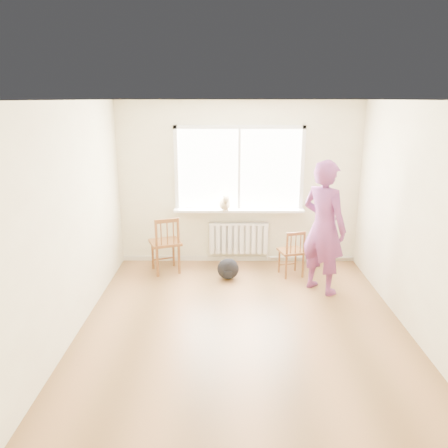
{
  "coord_description": "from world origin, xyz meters",
  "views": [
    {
      "loc": [
        -0.2,
        -4.89,
        2.72
      ],
      "look_at": [
        -0.24,
        1.2,
        0.96
      ],
      "focal_mm": 35.0,
      "sensor_mm": 36.0,
      "label": 1
    }
  ],
  "objects_px": {
    "chair_right": "(293,253)",
    "cat": "(225,204)",
    "person": "(324,227)",
    "chair_left": "(166,245)",
    "backpack": "(228,269)"
  },
  "relations": [
    {
      "from": "chair_left",
      "to": "person",
      "type": "xyz_separation_m",
      "value": [
        2.34,
        -0.67,
        0.49
      ]
    },
    {
      "from": "chair_right",
      "to": "backpack",
      "type": "height_order",
      "value": "chair_right"
    },
    {
      "from": "cat",
      "to": "person",
      "type": "bearing_deg",
      "value": -45.02
    },
    {
      "from": "chair_right",
      "to": "chair_left",
      "type": "bearing_deg",
      "value": -19.51
    },
    {
      "from": "person",
      "to": "backpack",
      "type": "bearing_deg",
      "value": 31.89
    },
    {
      "from": "chair_left",
      "to": "cat",
      "type": "relative_size",
      "value": 2.24
    },
    {
      "from": "chair_right",
      "to": "cat",
      "type": "bearing_deg",
      "value": -40.31
    },
    {
      "from": "person",
      "to": "cat",
      "type": "bearing_deg",
      "value": 12.39
    },
    {
      "from": "backpack",
      "to": "chair_right",
      "type": "bearing_deg",
      "value": 7.44
    },
    {
      "from": "chair_left",
      "to": "backpack",
      "type": "height_order",
      "value": "chair_left"
    },
    {
      "from": "chair_left",
      "to": "backpack",
      "type": "distance_m",
      "value": 1.07
    },
    {
      "from": "chair_right",
      "to": "cat",
      "type": "relative_size",
      "value": 1.82
    },
    {
      "from": "person",
      "to": "cat",
      "type": "height_order",
      "value": "person"
    },
    {
      "from": "chair_left",
      "to": "chair_right",
      "type": "height_order",
      "value": "chair_left"
    },
    {
      "from": "chair_right",
      "to": "cat",
      "type": "xyz_separation_m",
      "value": [
        -1.07,
        0.49,
        0.68
      ]
    }
  ]
}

